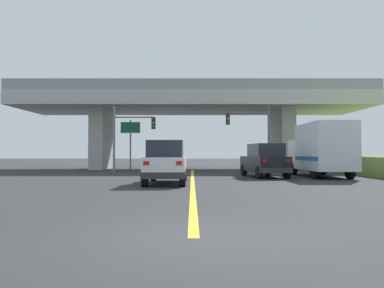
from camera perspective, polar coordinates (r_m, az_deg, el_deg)
The scene contains 9 objects.
ground at distance 35.57m, azimuth 0.19°, elevation -3.78°, with size 160.00×160.00×0.00m, color #2B2B2D.
overpass_bridge at distance 35.79m, azimuth 0.19°, elevation 5.25°, with size 31.75×8.93×7.70m.
lane_divider_stripe at distance 19.51m, azimuth 0.23°, elevation -5.64°, with size 0.20×26.31×0.01m, color yellow.
suv_lead at distance 17.93m, azimuth -3.75°, elevation -2.77°, with size 1.88×4.69×2.02m.
suv_crossing at distance 23.27m, azimuth 11.03°, elevation -2.46°, with size 2.37×4.75×2.02m.
box_truck at distance 24.35m, azimuth 19.06°, elevation -0.81°, with size 2.33×6.51×3.23m.
traffic_signal_nearside at distance 31.48m, azimuth 9.44°, elevation 2.29°, with size 3.63×0.36×5.38m.
traffic_signal_farside at distance 30.77m, azimuth -9.39°, elevation 1.97°, with size 3.42×0.36×5.27m.
highway_sign at distance 33.81m, azimuth -9.14°, elevation 1.66°, with size 1.75×0.17×4.41m.
Camera 1 is at (-0.03, -6.31, 1.41)m, focal length 35.29 mm.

